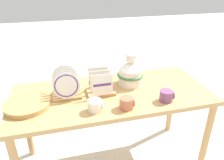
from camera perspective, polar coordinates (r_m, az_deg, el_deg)
The scene contains 8 objects.
display_table at distance 1.77m, azimuth 0.00°, elevation -5.78°, with size 1.56×0.69×0.74m.
ceramic_vase at distance 1.81m, azimuth 4.82°, elevation 2.11°, with size 0.22×0.22×0.28m.
dish_rack_round_plates at distance 1.67m, azimuth -11.89°, elevation -1.61°, with size 0.21×0.18×0.22m.
dish_rack_square_plates at distance 1.70m, azimuth -3.06°, elevation -1.83°, with size 0.21×0.17×0.18m.
wicker_charger_stack at distance 1.66m, azimuth -21.37°, elevation -5.94°, with size 0.32×0.32×0.04m.
mug_plum_glaze at distance 1.65m, azimuth 14.10°, elevation -4.01°, with size 0.11×0.10×0.08m.
mug_cream_glaze at distance 1.49m, azimuth -4.34°, elevation -6.63°, with size 0.11×0.10×0.08m.
mug_terracotta_glaze at distance 1.52m, azimuth 3.90°, elevation -6.00°, with size 0.11×0.10×0.08m.
Camera 1 is at (-0.38, -1.45, 1.59)m, focal length 35.00 mm.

